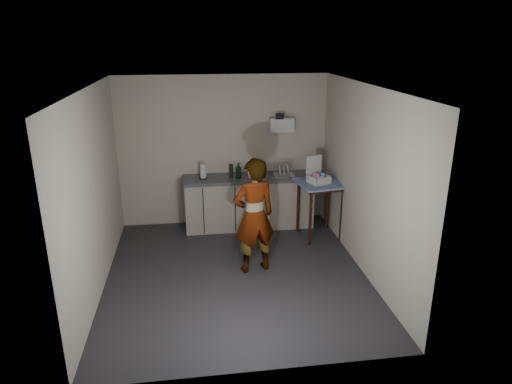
{
  "coord_description": "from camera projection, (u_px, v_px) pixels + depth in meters",
  "views": [
    {
      "loc": [
        -0.54,
        -5.71,
        3.21
      ],
      "look_at": [
        0.35,
        0.45,
        1.06
      ],
      "focal_mm": 32.0,
      "sensor_mm": 36.0,
      "label": 1
    }
  ],
  "objects": [
    {
      "name": "soap_bottle",
      "position": [
        239.0,
        170.0,
        7.7
      ],
      "size": [
        0.14,
        0.14,
        0.26
      ],
      "primitive_type": "imported",
      "rotation": [
        0.0,
        0.0,
        0.5
      ],
      "color": "black",
      "rests_on": "kitchen_counter"
    },
    {
      "name": "side_table",
      "position": [
        320.0,
        189.0,
        7.42
      ],
      "size": [
        0.83,
        0.83,
        0.95
      ],
      "rotation": [
        0.0,
        0.0,
        0.14
      ],
      "color": "#32160B",
      "rests_on": "ground"
    },
    {
      "name": "ground",
      "position": [
        236.0,
        274.0,
        6.47
      ],
      "size": [
        4.0,
        4.0,
        0.0
      ],
      "primitive_type": "plane",
      "color": "#26252A",
      "rests_on": "ground"
    },
    {
      "name": "soda_can",
      "position": [
        255.0,
        173.0,
        7.8
      ],
      "size": [
        0.06,
        0.06,
        0.11
      ],
      "primitive_type": "cylinder",
      "color": "red",
      "rests_on": "kitchen_counter"
    },
    {
      "name": "bakery_box",
      "position": [
        318.0,
        177.0,
        7.34
      ],
      "size": [
        0.38,
        0.39,
        0.42
      ],
      "rotation": [
        0.0,
        0.0,
        0.36
      ],
      "color": "silver",
      "rests_on": "side_table"
    },
    {
      "name": "wall_right",
      "position": [
        364.0,
        181.0,
        6.28
      ],
      "size": [
        0.02,
        4.0,
        2.6
      ],
      "primitive_type": "cube",
      "color": "beige",
      "rests_on": "ground"
    },
    {
      "name": "standing_man",
      "position": [
        254.0,
        216.0,
        6.33
      ],
      "size": [
        0.69,
        0.54,
        1.66
      ],
      "primitive_type": "imported",
      "rotation": [
        0.0,
        0.0,
        3.39
      ],
      "color": "#B2A593",
      "rests_on": "ground"
    },
    {
      "name": "dark_bottle",
      "position": [
        231.0,
        171.0,
        7.73
      ],
      "size": [
        0.07,
        0.07,
        0.23
      ],
      "primitive_type": "cylinder",
      "color": "black",
      "rests_on": "kitchen_counter"
    },
    {
      "name": "wall_back",
      "position": [
        224.0,
        151.0,
        7.9
      ],
      "size": [
        3.6,
        0.02,
        2.6
      ],
      "primitive_type": "cube",
      "color": "beige",
      "rests_on": "ground"
    },
    {
      "name": "paper_towel",
      "position": [
        203.0,
        172.0,
        7.67
      ],
      "size": [
        0.14,
        0.14,
        0.26
      ],
      "color": "black",
      "rests_on": "kitchen_counter"
    },
    {
      "name": "wall_shelf",
      "position": [
        281.0,
        125.0,
        7.83
      ],
      "size": [
        0.42,
        0.18,
        0.37
      ],
      "color": "silver",
      "rests_on": "ground"
    },
    {
      "name": "wall_left",
      "position": [
        95.0,
        193.0,
        5.8
      ],
      "size": [
        0.02,
        4.0,
        2.6
      ],
      "primitive_type": "cube",
      "color": "beige",
      "rests_on": "ground"
    },
    {
      "name": "kitchen_counter",
      "position": [
        249.0,
        203.0,
        7.97
      ],
      "size": [
        2.24,
        0.62,
        0.91
      ],
      "color": "black",
      "rests_on": "ground"
    },
    {
      "name": "dish_rack",
      "position": [
        284.0,
        173.0,
        7.83
      ],
      "size": [
        0.35,
        0.26,
        0.25
      ],
      "color": "silver",
      "rests_on": "kitchen_counter"
    },
    {
      "name": "ceiling",
      "position": [
        233.0,
        88.0,
        5.62
      ],
      "size": [
        3.6,
        4.0,
        0.01
      ],
      "primitive_type": "cube",
      "color": "silver",
      "rests_on": "wall_back"
    }
  ]
}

